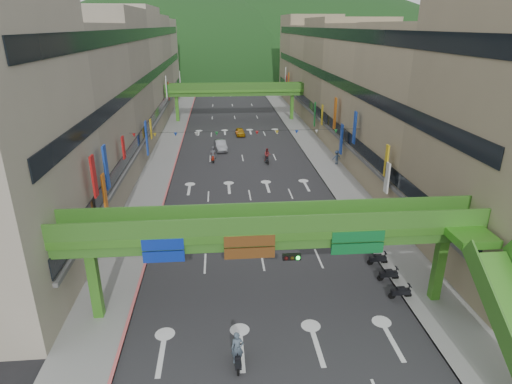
% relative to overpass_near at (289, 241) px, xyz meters
% --- Properties ---
extents(ground, '(320.00, 320.00, 0.00)m').
position_rel_overpass_near_xyz_m(ground, '(-0.93, -5.38, -5.21)').
color(ground, black).
rests_on(ground, ground).
extents(road_slab, '(18.00, 140.00, 0.02)m').
position_rel_overpass_near_xyz_m(road_slab, '(-0.93, 44.62, -5.20)').
color(road_slab, '#28282B').
rests_on(road_slab, ground).
extents(sidewalk_left, '(4.00, 140.00, 0.15)m').
position_rel_overpass_near_xyz_m(sidewalk_left, '(-11.93, 44.62, -5.13)').
color(sidewalk_left, gray).
rests_on(sidewalk_left, ground).
extents(sidewalk_right, '(4.00, 140.00, 0.15)m').
position_rel_overpass_near_xyz_m(sidewalk_right, '(10.07, 44.62, -5.13)').
color(sidewalk_right, gray).
rests_on(sidewalk_right, ground).
extents(curb_left, '(0.20, 140.00, 0.18)m').
position_rel_overpass_near_xyz_m(curb_left, '(-10.03, 44.62, -5.12)').
color(curb_left, '#CC5959').
rests_on(curb_left, ground).
extents(curb_right, '(0.20, 140.00, 0.18)m').
position_rel_overpass_near_xyz_m(curb_right, '(8.17, 44.62, -5.12)').
color(curb_right, gray).
rests_on(curb_right, ground).
extents(building_row_left, '(12.80, 95.00, 19.00)m').
position_rel_overpass_near_xyz_m(building_row_left, '(-19.86, 44.62, 4.25)').
color(building_row_left, '#9E937F').
rests_on(building_row_left, ground).
extents(building_row_right, '(12.80, 95.00, 19.00)m').
position_rel_overpass_near_xyz_m(building_row_right, '(18.00, 44.62, 4.25)').
color(building_row_right, gray).
rests_on(building_row_right, ground).
extents(overpass_near, '(28.00, 12.27, 7.10)m').
position_rel_overpass_near_xyz_m(overpass_near, '(0.00, 0.00, 0.00)').
color(overpass_near, '#4C9E2D').
rests_on(overpass_near, ground).
extents(overpass_far, '(28.00, 2.20, 7.10)m').
position_rel_overpass_near_xyz_m(overpass_far, '(-0.93, 59.62, 0.20)').
color(overpass_far, '#4C9E2D').
rests_on(overpass_far, ground).
extents(hill_left, '(168.00, 140.00, 112.00)m').
position_rel_overpass_near_xyz_m(hill_left, '(-15.93, 154.62, -5.21)').
color(hill_left, '#1C4419').
rests_on(hill_left, ground).
extents(hill_right, '(208.00, 176.00, 128.00)m').
position_rel_overpass_near_xyz_m(hill_right, '(24.07, 174.62, -5.21)').
color(hill_right, '#1C4419').
rests_on(hill_right, ground).
extents(bunting_string, '(26.00, 0.36, 0.47)m').
position_rel_overpass_near_xyz_m(bunting_string, '(-0.93, 24.62, 0.75)').
color(bunting_string, black).
rests_on(bunting_string, ground).
extents(scooter_rider_near, '(0.69, 1.60, 2.22)m').
position_rel_overpass_near_xyz_m(scooter_rider_near, '(-3.38, -4.38, -4.14)').
color(scooter_rider_near, black).
rests_on(scooter_rider_near, ground).
extents(scooter_rider_mid, '(0.92, 1.60, 2.08)m').
position_rel_overpass_near_xyz_m(scooter_rider_mid, '(2.23, 31.82, -4.13)').
color(scooter_rider_mid, black).
rests_on(scooter_rider_mid, ground).
extents(scooter_rider_left, '(1.00, 1.59, 1.96)m').
position_rel_overpass_near_xyz_m(scooter_rider_left, '(-8.43, 14.06, -4.23)').
color(scooter_rider_left, gray).
rests_on(scooter_rider_left, ground).
extents(scooter_rider_far, '(0.91, 1.60, 2.17)m').
position_rel_overpass_near_xyz_m(scooter_rider_far, '(-5.00, 33.08, -4.10)').
color(scooter_rider_far, maroon).
rests_on(scooter_rider_far, ground).
extents(parked_scooter_row, '(1.60, 9.35, 1.08)m').
position_rel_overpass_near_xyz_m(parked_scooter_row, '(7.87, 5.30, -4.68)').
color(parked_scooter_row, black).
rests_on(parked_scooter_row, ground).
extents(car_silver, '(2.08, 4.58, 1.46)m').
position_rel_overpass_near_xyz_m(car_silver, '(-3.94, 38.90, -4.48)').
color(car_silver, '#919399').
rests_on(car_silver, ground).
extents(car_yellow, '(1.63, 3.67, 1.23)m').
position_rel_overpass_near_xyz_m(car_yellow, '(-0.61, 47.56, -4.59)').
color(car_yellow, '#C2860F').
rests_on(car_yellow, ground).
extents(pedestrian_red, '(0.85, 0.70, 1.61)m').
position_rel_overpass_near_xyz_m(pedestrian_red, '(8.87, 12.96, -4.40)').
color(pedestrian_red, '#B62610').
rests_on(pedestrian_red, ground).
extents(pedestrian_dark, '(1.12, 0.57, 1.83)m').
position_rel_overpass_near_xyz_m(pedestrian_dark, '(11.27, 8.34, -4.29)').
color(pedestrian_dark, '#222329').
rests_on(pedestrian_dark, ground).
extents(pedestrian_blue, '(0.97, 0.75, 1.83)m').
position_rel_overpass_near_xyz_m(pedestrian_blue, '(11.27, 30.37, -4.29)').
color(pedestrian_blue, '#32435D').
rests_on(pedestrian_blue, ground).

